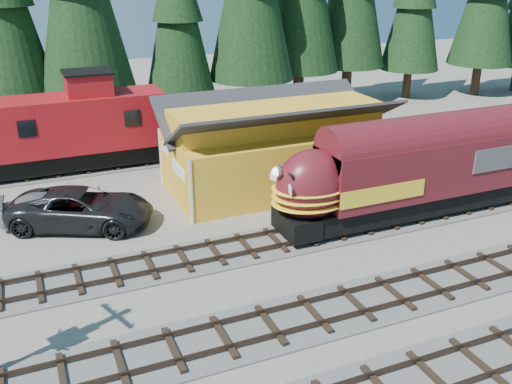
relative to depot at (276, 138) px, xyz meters
name	(u,v)px	position (x,y,z in m)	size (l,w,h in m)	color
ground	(378,270)	(0.00, -10.50, -2.96)	(120.00, 120.00, 0.00)	#6B665B
track_siding	(489,199)	(10.00, -6.50, -2.90)	(68.00, 3.20, 0.33)	#4C4947
track_spur	(83,168)	(-10.00, 7.50, -2.90)	(32.00, 3.20, 0.33)	#4C4947
depot	(276,138)	(0.00, 0.00, 0.00)	(12.80, 7.00, 5.30)	gold
locomotive	(404,175)	(3.99, -6.50, -0.59)	(14.79, 2.94, 4.02)	black
caboose	(76,127)	(-10.14, 7.50, -0.16)	(10.98, 3.18, 5.71)	black
pickup_truck_a	(81,208)	(-11.09, -1.09, -1.99)	(3.21, 6.97, 1.94)	black
pickup_truck_b	(55,208)	(-12.27, -0.01, -2.19)	(2.16, 5.32, 1.54)	#9A9DA1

